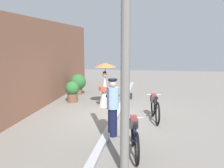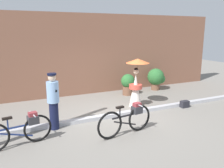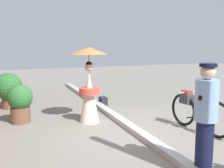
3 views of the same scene
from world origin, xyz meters
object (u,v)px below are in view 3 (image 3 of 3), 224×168
object	(u,v)px
potted_plant_by_door	(9,88)
potted_plant_small	(20,101)
person_officer	(206,116)
backpack_on_pavement	(103,101)
person_with_parasol	(89,83)
bicycle_far_side	(197,111)

from	to	relation	value
potted_plant_by_door	potted_plant_small	size ratio (longest dim) A/B	1.11
person_officer	backpack_on_pavement	distance (m)	4.86
person_officer	person_with_parasol	distance (m)	3.32
bicycle_far_side	potted_plant_small	bearing A→B (deg)	60.97
person_officer	potted_plant_small	world-z (taller)	person_officer
potted_plant_by_door	backpack_on_pavement	distance (m)	2.80
person_with_parasol	backpack_on_pavement	size ratio (longest dim) A/B	5.79
person_officer	bicycle_far_side	bearing A→B (deg)	-34.07
potted_plant_small	backpack_on_pavement	world-z (taller)	potted_plant_small
person_officer	backpack_on_pavement	bearing A→B (deg)	-0.71
person_with_parasol	bicycle_far_side	bearing A→B (deg)	-125.80
person_officer	backpack_on_pavement	size ratio (longest dim) A/B	5.27
person_officer	person_with_parasol	size ratio (longest dim) A/B	0.91
bicycle_far_side	potted_plant_small	distance (m)	4.10
potted_plant_small	person_with_parasol	bearing A→B (deg)	-108.78
potted_plant_by_door	potted_plant_small	world-z (taller)	potted_plant_by_door
person_with_parasol	potted_plant_small	size ratio (longest dim) A/B	1.93
person_officer	person_with_parasol	world-z (taller)	person_with_parasol
backpack_on_pavement	bicycle_far_side	bearing A→B (deg)	-159.69
potted_plant_by_door	backpack_on_pavement	size ratio (longest dim) A/B	3.33
person_with_parasol	potted_plant_small	xyz separation A→B (m)	(0.53, 1.56, -0.43)
bicycle_far_side	potted_plant_by_door	size ratio (longest dim) A/B	1.67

